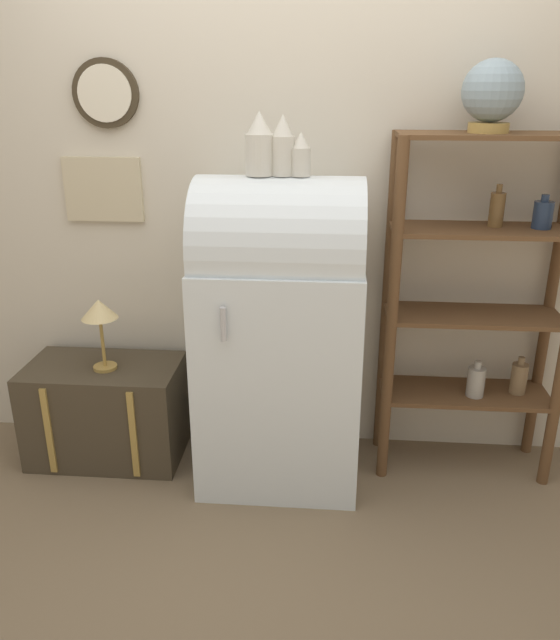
{
  "coord_description": "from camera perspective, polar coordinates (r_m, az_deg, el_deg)",
  "views": [
    {
      "loc": [
        0.22,
        -2.32,
        1.75
      ],
      "look_at": [
        0.0,
        0.25,
        0.77
      ],
      "focal_mm": 35.0,
      "sensor_mm": 36.0,
      "label": 1
    }
  ],
  "objects": [
    {
      "name": "wall_back",
      "position": [
        2.93,
        0.45,
        13.0
      ],
      "size": [
        7.0,
        0.09,
        2.7
      ],
      "color": "beige",
      "rests_on": "ground_plane"
    },
    {
      "name": "vase_left",
      "position": [
        2.6,
        -1.88,
        15.63
      ],
      "size": [
        0.12,
        0.12,
        0.25
      ],
      "color": "beige",
      "rests_on": "refrigerator"
    },
    {
      "name": "refrigerator",
      "position": [
        2.78,
        -0.0,
        -0.93
      ],
      "size": [
        0.71,
        0.64,
        1.4
      ],
      "color": "silver",
      "rests_on": "ground_plane"
    },
    {
      "name": "desk_lamp",
      "position": [
        2.97,
        -16.18,
        0.54
      ],
      "size": [
        0.17,
        0.17,
        0.34
      ],
      "color": "#AD8942",
      "rests_on": "suitcase_trunk"
    },
    {
      "name": "shelf_unit",
      "position": [
        2.91,
        17.68,
        2.3
      ],
      "size": [
        0.8,
        0.32,
        1.56
      ],
      "color": "brown",
      "rests_on": "ground_plane"
    },
    {
      "name": "vase_center",
      "position": [
        2.59,
        0.26,
        15.5
      ],
      "size": [
        0.1,
        0.1,
        0.24
      ],
      "color": "beige",
      "rests_on": "refrigerator"
    },
    {
      "name": "suitcase_trunk",
      "position": [
        3.21,
        -15.57,
        -7.99
      ],
      "size": [
        0.73,
        0.43,
        0.49
      ],
      "color": "#423828",
      "rests_on": "ground_plane"
    },
    {
      "name": "globe",
      "position": [
        2.76,
        18.84,
        19.04
      ],
      "size": [
        0.24,
        0.24,
        0.28
      ],
      "color": "#AD8942",
      "rests_on": "shelf_unit"
    },
    {
      "name": "ground_plane",
      "position": [
        2.92,
        -0.43,
        -16.06
      ],
      "size": [
        12.0,
        12.0,
        0.0
      ],
      "primitive_type": "plane",
      "color": "#7A664C"
    },
    {
      "name": "vase_right",
      "position": [
        2.58,
        1.92,
        14.77
      ],
      "size": [
        0.08,
        0.08,
        0.17
      ],
      "color": "beige",
      "rests_on": "refrigerator"
    }
  ]
}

